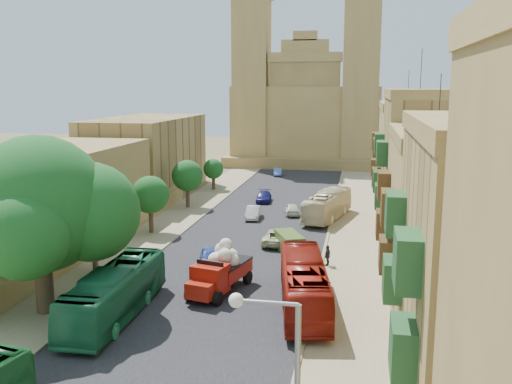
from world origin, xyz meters
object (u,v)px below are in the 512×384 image
(street_tree_d, at_px, (213,169))
(bus_red_east, at_px, (304,284))
(olive_pickup, at_px, (289,243))
(car_blue_b, at_px, (277,172))
(street_tree_a, at_px, (93,226))
(car_blue_a, at_px, (210,257))
(car_dkblue, at_px, (264,197))
(car_white_b, at_px, (292,209))
(red_truck, at_px, (220,270))
(bus_green_north, at_px, (115,293))
(ficus_tree, at_px, (40,209))
(pedestrian_a, at_px, (328,293))
(street_tree_c, at_px, (187,176))
(car_white_a, at_px, (253,213))
(pedestrian_c, at_px, (328,255))
(bus_cream_east, at_px, (327,205))
(church, at_px, (308,111))
(car_cream, at_px, (278,236))
(street_tree_b, at_px, (150,195))

(street_tree_d, bearing_deg, bus_red_east, -67.81)
(olive_pickup, height_order, car_blue_b, olive_pickup)
(street_tree_a, bearing_deg, car_blue_b, 82.14)
(street_tree_a, height_order, car_blue_a, street_tree_a)
(car_dkblue, xyz_separation_m, car_white_b, (4.26, -6.52, 0.03))
(red_truck, bearing_deg, bus_green_north, -134.01)
(ficus_tree, height_order, car_blue_a, ficus_tree)
(car_dkblue, bearing_deg, car_white_b, -62.04)
(car_dkblue, relative_size, pedestrian_a, 2.52)
(street_tree_c, height_order, car_white_b, street_tree_c)
(street_tree_c, height_order, car_white_a, street_tree_c)
(ficus_tree, bearing_deg, pedestrian_c, 36.72)
(bus_cream_east, height_order, car_white_a, bus_cream_east)
(car_white_a, bearing_deg, bus_green_north, -101.80)
(street_tree_a, xyz_separation_m, car_white_a, (8.63, 19.69, -2.92))
(ficus_tree, height_order, bus_cream_east, ficus_tree)
(church, bearing_deg, olive_pickup, -86.10)
(olive_pickup, xyz_separation_m, car_white_a, (-5.37, 11.69, -0.13))
(car_cream, bearing_deg, pedestrian_a, 112.08)
(ficus_tree, bearing_deg, bus_red_east, 12.57)
(car_cream, xyz_separation_m, car_dkblue, (-4.44, 18.60, -0.07))
(ficus_tree, distance_m, street_tree_a, 8.57)
(car_cream, bearing_deg, pedestrian_c, 131.87)
(car_cream, height_order, car_blue_b, car_cream)
(pedestrian_a, height_order, pedestrian_c, pedestrian_a)
(car_white_a, bearing_deg, street_tree_b, -143.15)
(car_dkblue, distance_m, pedestrian_a, 34.06)
(street_tree_b, bearing_deg, street_tree_d, 90.00)
(church, relative_size, car_white_a, 9.05)
(church, bearing_deg, ficus_tree, -97.18)
(street_tree_c, bearing_deg, car_white_b, -7.72)
(street_tree_c, height_order, bus_green_north, street_tree_c)
(street_tree_a, height_order, car_cream, street_tree_a)
(street_tree_d, distance_m, car_cream, 28.81)
(street_tree_b, bearing_deg, street_tree_c, 90.00)
(red_truck, relative_size, car_cream, 1.30)
(car_white_b, bearing_deg, car_dkblue, -67.78)
(bus_green_north, bearing_deg, street_tree_d, 95.95)
(bus_cream_east, bearing_deg, car_blue_b, -58.03)
(church, bearing_deg, car_dkblue, -92.64)
(bus_cream_east, bearing_deg, street_tree_b, 42.23)
(street_tree_b, distance_m, pedestrian_c, 19.22)
(pedestrian_c, bearing_deg, church, -156.06)
(street_tree_c, relative_size, car_blue_a, 1.35)
(olive_pickup, height_order, car_cream, olive_pickup)
(bus_green_north, distance_m, pedestrian_a, 13.46)
(car_dkblue, distance_m, car_white_b, 7.79)
(church, relative_size, bus_red_east, 3.14)
(ficus_tree, height_order, bus_green_north, ficus_tree)
(street_tree_d, xyz_separation_m, bus_red_east, (16.50, -40.45, -1.23))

